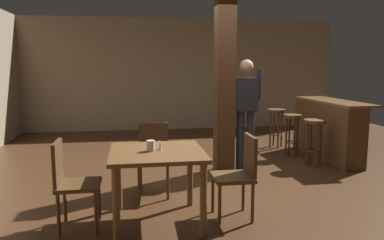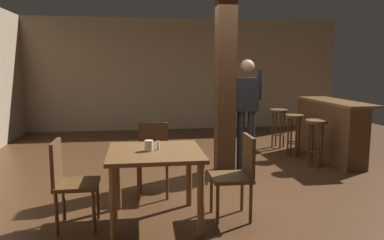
{
  "view_description": "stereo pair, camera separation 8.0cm",
  "coord_description": "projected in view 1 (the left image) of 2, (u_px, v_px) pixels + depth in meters",
  "views": [
    {
      "loc": [
        -1.32,
        -5.06,
        1.63
      ],
      "look_at": [
        -0.51,
        -0.13,
        0.9
      ],
      "focal_mm": 35.0,
      "sensor_mm": 36.0,
      "label": 1
    },
    {
      "loc": [
        -1.24,
        -5.07,
        1.63
      ],
      "look_at": [
        -0.51,
        -0.13,
        0.9
      ],
      "focal_mm": 35.0,
      "sensor_mm": 36.0,
      "label": 2
    }
  ],
  "objects": [
    {
      "name": "bar_stool_far",
      "position": [
        276.0,
        119.0,
        7.48
      ],
      "size": [
        0.36,
        0.36,
        0.77
      ],
      "color": "#4C3319",
      "rests_on": "ground_plane"
    },
    {
      "name": "wall_back",
      "position": [
        183.0,
        75.0,
        9.58
      ],
      "size": [
        8.0,
        0.1,
        2.8
      ],
      "primitive_type": "cube",
      "color": "gray",
      "rests_on": "ground_plane"
    },
    {
      "name": "bar_stool_mid",
      "position": [
        292.0,
        126.0,
        6.7
      ],
      "size": [
        0.32,
        0.32,
        0.76
      ],
      "color": "#4C3319",
      "rests_on": "ground_plane"
    },
    {
      "name": "pillar",
      "position": [
        225.0,
        81.0,
        5.65
      ],
      "size": [
        0.28,
        0.28,
        2.8
      ],
      "primitive_type": "cube",
      "color": "#422816",
      "rests_on": "ground_plane"
    },
    {
      "name": "dining_table",
      "position": [
        157.0,
        163.0,
        3.85
      ],
      "size": [
        0.96,
        0.96,
        0.77
      ],
      "color": "brown",
      "rests_on": "ground_plane"
    },
    {
      "name": "napkin_cup",
      "position": [
        151.0,
        146.0,
        3.81
      ],
      "size": [
        0.09,
        0.09,
        0.11
      ],
      "primitive_type": "cylinder",
      "color": "beige",
      "rests_on": "dining_table"
    },
    {
      "name": "standing_person",
      "position": [
        246.0,
        107.0,
        5.71
      ],
      "size": [
        0.47,
        0.24,
        1.72
      ],
      "color": "black",
      "rests_on": "ground_plane"
    },
    {
      "name": "chair_north",
      "position": [
        154.0,
        155.0,
        4.76
      ],
      "size": [
        0.45,
        0.45,
        0.89
      ],
      "color": "#4C3319",
      "rests_on": "ground_plane"
    },
    {
      "name": "chair_east",
      "position": [
        239.0,
        172.0,
        3.99
      ],
      "size": [
        0.43,
        0.43,
        0.89
      ],
      "color": "#4C3319",
      "rests_on": "ground_plane"
    },
    {
      "name": "bar_counter",
      "position": [
        327.0,
        129.0,
        6.64
      ],
      "size": [
        0.56,
        1.85,
        1.02
      ],
      "color": "brown",
      "rests_on": "ground_plane"
    },
    {
      "name": "ground_plane",
      "position": [
        226.0,
        180.0,
        5.39
      ],
      "size": [
        10.8,
        10.8,
        0.0
      ],
      "primitive_type": "plane",
      "color": "#422816"
    },
    {
      "name": "chair_west",
      "position": [
        71.0,
        180.0,
        3.71
      ],
      "size": [
        0.42,
        0.42,
        0.89
      ],
      "color": "#4C3319",
      "rests_on": "ground_plane"
    },
    {
      "name": "salt_shaker",
      "position": [
        160.0,
        146.0,
        3.86
      ],
      "size": [
        0.03,
        0.03,
        0.09
      ],
      "primitive_type": "cylinder",
      "color": "silver",
      "rests_on": "dining_table"
    },
    {
      "name": "bar_stool_near",
      "position": [
        314.0,
        131.0,
        6.05
      ],
      "size": [
        0.35,
        0.35,
        0.77
      ],
      "color": "#4C3319",
      "rests_on": "ground_plane"
    }
  ]
}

